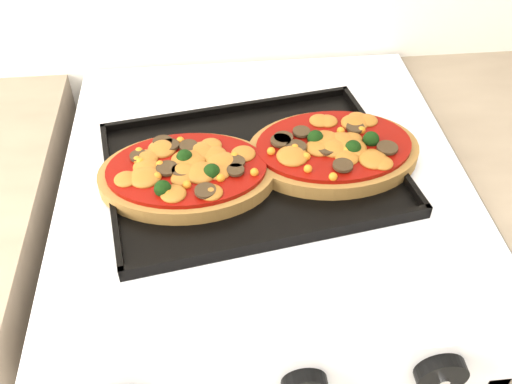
{
  "coord_description": "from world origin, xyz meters",
  "views": [
    {
      "loc": [
        -0.05,
        1.05,
        1.46
      ],
      "look_at": [
        0.01,
        1.63,
        0.92
      ],
      "focal_mm": 40.0,
      "sensor_mm": 36.0,
      "label": 1
    }
  ],
  "objects_px": {
    "stove": "(262,333)",
    "baking_tray": "(253,168)",
    "pizza_right": "(333,149)",
    "pizza_left": "(187,172)"
  },
  "relations": [
    {
      "from": "baking_tray",
      "to": "pizza_right",
      "type": "distance_m",
      "value": 0.12
    },
    {
      "from": "pizza_left",
      "to": "pizza_right",
      "type": "xyz_separation_m",
      "value": [
        0.21,
        0.03,
        0.0
      ]
    },
    {
      "from": "baking_tray",
      "to": "pizza_right",
      "type": "relative_size",
      "value": 1.63
    },
    {
      "from": "baking_tray",
      "to": "pizza_right",
      "type": "height_order",
      "value": "pizza_right"
    },
    {
      "from": "pizza_left",
      "to": "stove",
      "type": "bearing_deg",
      "value": 20.64
    },
    {
      "from": "stove",
      "to": "baking_tray",
      "type": "height_order",
      "value": "baking_tray"
    },
    {
      "from": "stove",
      "to": "pizza_left",
      "type": "height_order",
      "value": "pizza_left"
    },
    {
      "from": "stove",
      "to": "baking_tray",
      "type": "bearing_deg",
      "value": -129.32
    },
    {
      "from": "stove",
      "to": "baking_tray",
      "type": "xyz_separation_m",
      "value": [
        -0.02,
        -0.02,
        0.47
      ]
    },
    {
      "from": "baking_tray",
      "to": "pizza_right",
      "type": "xyz_separation_m",
      "value": [
        0.12,
        0.01,
        0.02
      ]
    }
  ]
}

